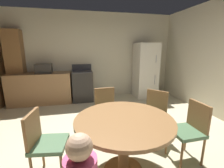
{
  "coord_description": "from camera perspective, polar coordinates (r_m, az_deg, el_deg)",
  "views": [
    {
      "loc": [
        -0.52,
        -2.13,
        1.6
      ],
      "look_at": [
        0.2,
        1.1,
        0.82
      ],
      "focal_mm": 24.47,
      "sensor_mm": 36.0,
      "label": 1
    }
  ],
  "objects": [
    {
      "name": "chair_west",
      "position": [
        2.15,
        -24.14,
        -18.71
      ],
      "size": [
        0.46,
        0.46,
        0.87
      ],
      "rotation": [
        0.0,
        0.0,
        6.13
      ],
      "color": "olive",
      "rests_on": "ground"
    },
    {
      "name": "microwave",
      "position": [
        4.81,
        -24.14,
        5.3
      ],
      "size": [
        0.44,
        0.32,
        0.26
      ],
      "primitive_type": "cube",
      "color": "#2D2B28",
      "rests_on": "kitchen_counter"
    },
    {
      "name": "chair_east",
      "position": [
        2.5,
        27.16,
        -14.36
      ],
      "size": [
        0.41,
        0.41,
        0.87
      ],
      "rotation": [
        0.0,
        0.0,
        3.16
      ],
      "color": "olive",
      "rests_on": "ground"
    },
    {
      "name": "pantry_column",
      "position": [
        5.19,
        -32.11,
        5.15
      ],
      "size": [
        0.44,
        0.36,
        2.1
      ],
      "primitive_type": "cube",
      "color": "olive",
      "rests_on": "ground"
    },
    {
      "name": "wall_back",
      "position": [
        5.11,
        -6.85,
        10.36
      ],
      "size": [
        5.54,
        0.12,
        2.7
      ],
      "primitive_type": "cube",
      "color": "beige",
      "rests_on": "ground"
    },
    {
      "name": "oven_range",
      "position": [
        4.82,
        -10.87,
        -0.58
      ],
      "size": [
        0.6,
        0.6,
        1.1
      ],
      "color": "#2D2B28",
      "rests_on": "ground"
    },
    {
      "name": "ground_plane",
      "position": [
        2.71,
        1.0,
        -22.89
      ],
      "size": [
        14.0,
        14.0,
        0.0
      ],
      "primitive_type": "plane",
      "color": "beige"
    },
    {
      "name": "chair_north",
      "position": [
        2.89,
        -2.25,
        -9.09
      ],
      "size": [
        0.42,
        0.42,
        0.87
      ],
      "rotation": [
        0.0,
        0.0,
        4.76
      ],
      "color": "olive",
      "rests_on": "ground"
    },
    {
      "name": "kitchen_counter",
      "position": [
        4.94,
        -24.97,
        -1.47
      ],
      "size": [
        1.71,
        0.6,
        0.9
      ],
      "primitive_type": "cube",
      "color": "#9E754C",
      "rests_on": "ground"
    },
    {
      "name": "refrigerator",
      "position": [
        5.16,
        12.36,
        4.93
      ],
      "size": [
        0.68,
        0.68,
        1.76
      ],
      "color": "silver",
      "rests_on": "ground"
    },
    {
      "name": "chair_northeast",
      "position": [
        2.84,
        15.36,
        -10.02
      ],
      "size": [
        0.56,
        0.56,
        0.87
      ],
      "rotation": [
        0.0,
        0.0,
        3.85
      ],
      "color": "olive",
      "rests_on": "ground"
    },
    {
      "name": "dining_table",
      "position": [
        1.99,
        4.49,
        -16.74
      ],
      "size": [
        1.22,
        1.22,
        0.76
      ],
      "color": "olive",
      "rests_on": "ground"
    }
  ]
}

